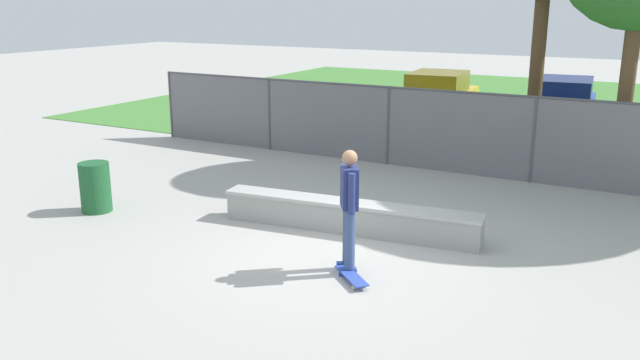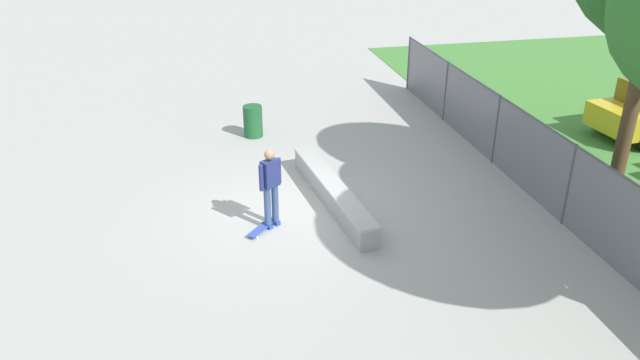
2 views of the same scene
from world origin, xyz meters
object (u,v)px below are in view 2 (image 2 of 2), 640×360
at_px(trash_bin, 253,121).
at_px(concrete_ledge, 332,193).
at_px(skateboarder, 271,185).
at_px(skateboard, 261,229).

bearing_deg(trash_bin, concrete_ledge, 15.50).
distance_m(concrete_ledge, trash_bin, 4.82).
height_order(skateboarder, skateboard, skateboarder).
xyz_separation_m(skateboard, trash_bin, (-5.60, 0.53, 0.39)).
bearing_deg(skateboarder, concrete_ledge, 116.56).
bearing_deg(trash_bin, skateboard, -5.42).
bearing_deg(concrete_ledge, skateboarder, -63.44).
distance_m(concrete_ledge, skateboarder, 1.88).
bearing_deg(skateboard, trash_bin, 174.58).
bearing_deg(skateboard, skateboarder, 124.37).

